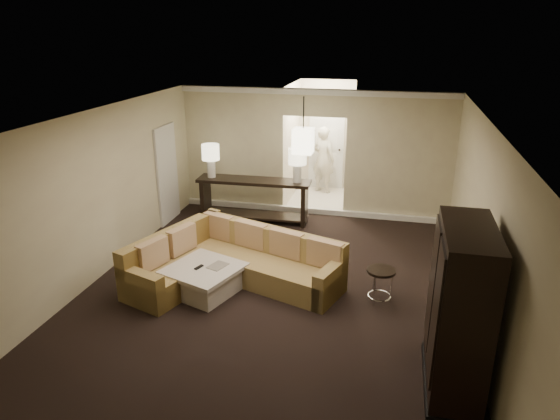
% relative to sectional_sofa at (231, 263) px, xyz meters
% --- Properties ---
extents(ground, '(8.00, 8.00, 0.00)m').
position_rel_sectional_sofa_xyz_m(ground, '(0.76, -0.42, -0.34)').
color(ground, black).
rests_on(ground, ground).
extents(wall_back, '(6.00, 0.04, 2.80)m').
position_rel_sectional_sofa_xyz_m(wall_back, '(0.76, 3.58, 1.06)').
color(wall_back, beige).
rests_on(wall_back, ground).
extents(wall_front, '(6.00, 0.04, 2.80)m').
position_rel_sectional_sofa_xyz_m(wall_front, '(0.76, -4.42, 1.06)').
color(wall_front, beige).
rests_on(wall_front, ground).
extents(wall_left, '(0.04, 8.00, 2.80)m').
position_rel_sectional_sofa_xyz_m(wall_left, '(-2.24, -0.42, 1.06)').
color(wall_left, beige).
rests_on(wall_left, ground).
extents(wall_right, '(0.04, 8.00, 2.80)m').
position_rel_sectional_sofa_xyz_m(wall_right, '(3.76, -0.42, 1.06)').
color(wall_right, beige).
rests_on(wall_right, ground).
extents(ceiling, '(6.00, 8.00, 0.02)m').
position_rel_sectional_sofa_xyz_m(ceiling, '(0.76, -0.42, 2.46)').
color(ceiling, silver).
rests_on(ceiling, wall_back).
extents(crown_molding, '(6.00, 0.10, 0.12)m').
position_rel_sectional_sofa_xyz_m(crown_molding, '(0.76, 3.53, 2.39)').
color(crown_molding, white).
rests_on(crown_molding, wall_back).
extents(baseboard, '(6.00, 0.10, 0.12)m').
position_rel_sectional_sofa_xyz_m(baseboard, '(0.76, 3.53, -0.28)').
color(baseboard, white).
rests_on(baseboard, ground).
extents(side_door, '(0.05, 0.90, 2.10)m').
position_rel_sectional_sofa_xyz_m(side_door, '(-2.21, 2.38, 0.71)').
color(side_door, silver).
rests_on(side_door, ground).
extents(foyer, '(1.44, 2.02, 2.80)m').
position_rel_sectional_sofa_xyz_m(foyer, '(0.76, 4.93, 0.96)').
color(foyer, silver).
rests_on(foyer, ground).
extents(sectional_sofa, '(3.44, 2.46, 0.86)m').
position_rel_sectional_sofa_xyz_m(sectional_sofa, '(0.00, 0.00, 0.00)').
color(sectional_sofa, brown).
rests_on(sectional_sofa, ground).
extents(coffee_table, '(1.36, 1.36, 0.45)m').
position_rel_sectional_sofa_xyz_m(coffee_table, '(-0.32, -0.41, -0.13)').
color(coffee_table, beige).
rests_on(coffee_table, ground).
extents(console_table, '(2.46, 0.64, 0.94)m').
position_rel_sectional_sofa_xyz_m(console_table, '(-0.40, 2.78, 0.22)').
color(console_table, black).
rests_on(console_table, ground).
extents(armoire, '(0.60, 1.41, 2.03)m').
position_rel_sectional_sofa_xyz_m(armoire, '(3.35, -1.87, 0.63)').
color(armoire, black).
rests_on(armoire, ground).
extents(drink_table, '(0.44, 0.44, 0.55)m').
position_rel_sectional_sofa_xyz_m(drink_table, '(2.45, -0.10, 0.05)').
color(drink_table, black).
rests_on(drink_table, ground).
extents(table_lamp_left, '(0.38, 0.38, 0.72)m').
position_rel_sectional_sofa_xyz_m(table_lamp_left, '(-1.34, 2.75, 1.08)').
color(table_lamp_left, silver).
rests_on(table_lamp_left, console_table).
extents(table_lamp_right, '(0.38, 0.38, 0.72)m').
position_rel_sectional_sofa_xyz_m(table_lamp_right, '(0.55, 2.82, 1.08)').
color(table_lamp_right, silver).
rests_on(table_lamp_right, console_table).
extents(pendant_light, '(0.38, 0.38, 1.09)m').
position_rel_sectional_sofa_xyz_m(pendant_light, '(0.76, 2.28, 1.61)').
color(pendant_light, black).
rests_on(pendant_light, ceiling).
extents(person, '(0.80, 0.69, 1.88)m').
position_rel_sectional_sofa_xyz_m(person, '(0.75, 5.18, 0.60)').
color(person, beige).
rests_on(person, ground).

